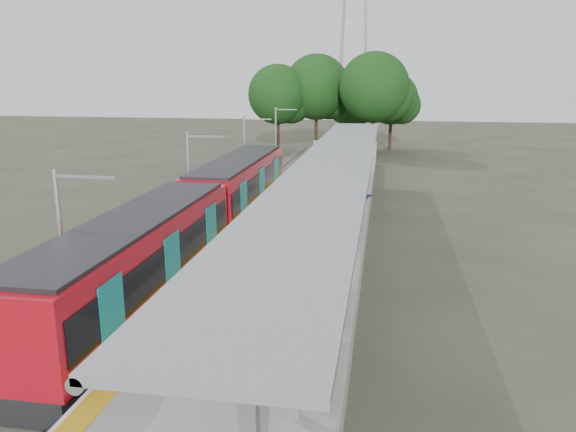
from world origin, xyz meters
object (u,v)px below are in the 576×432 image
object	(u,v)px
bench_far	(363,195)
info_pillar_far	(329,218)
train	(201,214)
bench_mid	(350,215)
info_pillar_near	(289,354)
litter_bin	(329,303)
bench_near	(313,356)

from	to	relation	value
bench_far	info_pillar_far	xyz separation A→B (m)	(-1.33, -6.49, 0.23)
train	bench_mid	bearing A→B (deg)	24.71
info_pillar_near	info_pillar_far	xyz separation A→B (m)	(-0.39, 13.68, -0.12)
bench_far	info_pillar_near	distance (m)	20.19
train	litter_bin	size ratio (longest dim) A/B	34.75
train	info_pillar_near	size ratio (longest dim) A/B	14.50
bench_near	info_pillar_near	world-z (taller)	info_pillar_near
bench_far	info_pillar_near	bearing A→B (deg)	-69.15
info_pillar_far	train	bearing A→B (deg)	171.53
litter_bin	bench_mid	bearing A→B (deg)	90.05
bench_far	train	bearing A→B (deg)	-107.81
bench_mid	bench_near	bearing A→B (deg)	-111.54
train	bench_near	xyz separation A→B (m)	(6.68, -11.51, -0.55)
info_pillar_near	litter_bin	world-z (taller)	info_pillar_near
bench_mid	litter_bin	size ratio (longest dim) A/B	1.93
info_pillar_near	info_pillar_far	world-z (taller)	info_pillar_near
bench_mid	info_pillar_far	world-z (taller)	info_pillar_far
info_pillar_near	litter_bin	xyz separation A→B (m)	(0.53, 4.25, -0.43)
bench_near	litter_bin	xyz separation A→B (m)	(0.02, 3.68, -0.11)
bench_mid	info_pillar_far	distance (m)	1.74
train	bench_mid	size ratio (longest dim) A/B	18.02
info_pillar_far	bench_mid	bearing A→B (deg)	34.46
info_pillar_far	bench_far	bearing A→B (deg)	54.41
bench_mid	bench_far	bearing A→B (deg)	63.63
train	litter_bin	bearing A→B (deg)	-49.43
bench_mid	info_pillar_far	xyz separation A→B (m)	(-0.91, -1.47, 0.18)
bench_far	bench_mid	bearing A→B (deg)	-71.35
bench_far	bench_near	bearing A→B (deg)	-67.76
bench_near	info_pillar_near	distance (m)	0.82
bench_near	bench_mid	xyz separation A→B (m)	(0.01, 14.59, 0.02)
bench_mid	info_pillar_near	distance (m)	15.17
bench_near	bench_far	world-z (taller)	bench_near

